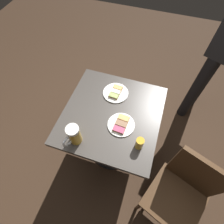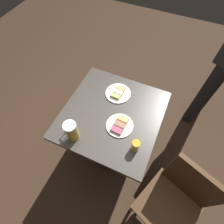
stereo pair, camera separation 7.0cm
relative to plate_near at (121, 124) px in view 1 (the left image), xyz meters
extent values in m
plane|color=#382619|center=(0.07, 0.09, -0.78)|extent=(6.00, 6.00, 0.00)
cylinder|color=black|center=(0.07, 0.09, -0.77)|extent=(0.44, 0.44, 0.01)
cylinder|color=black|center=(0.07, 0.09, -0.40)|extent=(0.09, 0.09, 0.74)
cube|color=#423D38|center=(0.07, 0.09, -0.03)|extent=(0.74, 0.72, 0.04)
cylinder|color=white|center=(0.00, 0.00, -0.01)|extent=(0.19, 0.19, 0.01)
cube|color=#9E7547|center=(0.05, 0.00, 0.01)|extent=(0.05, 0.09, 0.01)
cube|color=#E5B266|center=(0.05, 0.00, 0.02)|extent=(0.05, 0.08, 0.01)
cube|color=#9E7547|center=(0.00, 0.00, 0.01)|extent=(0.05, 0.09, 0.01)
cube|color=#997051|center=(0.00, 0.00, 0.02)|extent=(0.05, 0.08, 0.01)
cube|color=#9E7547|center=(-0.05, 0.00, 0.01)|extent=(0.05, 0.09, 0.01)
cube|color=#BC4C70|center=(-0.05, 0.00, 0.02)|extent=(0.05, 0.08, 0.01)
cylinder|color=white|center=(0.26, 0.12, -0.01)|extent=(0.20, 0.20, 0.01)
cube|color=#9E7547|center=(0.22, 0.13, 0.01)|extent=(0.05, 0.08, 0.01)
cube|color=#ADC66B|center=(0.22, 0.13, 0.02)|extent=(0.04, 0.07, 0.01)
cube|color=#9E7547|center=(0.26, 0.12, 0.01)|extent=(0.05, 0.08, 0.01)
cube|color=white|center=(0.26, 0.12, 0.02)|extent=(0.04, 0.07, 0.01)
cube|color=#9E7547|center=(0.31, 0.12, 0.01)|extent=(0.05, 0.08, 0.01)
cube|color=#E5B266|center=(0.31, 0.12, 0.02)|extent=(0.04, 0.07, 0.01)
cylinder|color=gold|center=(-0.20, 0.26, 0.06)|extent=(0.08, 0.08, 0.14)
cylinder|color=white|center=(-0.20, 0.26, 0.14)|extent=(0.08, 0.08, 0.02)
torus|color=silver|center=(-0.25, 0.28, 0.07)|extent=(0.09, 0.05, 0.09)
cylinder|color=gold|center=(-0.12, -0.16, 0.04)|extent=(0.05, 0.05, 0.10)
cylinder|color=#472D19|center=(-0.40, -0.30, -0.55)|extent=(0.03, 0.03, 0.45)
cylinder|color=#472D19|center=(-0.10, -0.42, -0.55)|extent=(0.03, 0.03, 0.45)
cylinder|color=#472D19|center=(-0.21, -0.71, -0.55)|extent=(0.03, 0.03, 0.45)
cube|color=#472D19|center=(-0.31, -0.51, -0.31)|extent=(0.49, 0.49, 0.04)
cube|color=#472D19|center=(-0.15, -0.57, -0.09)|extent=(0.15, 0.33, 0.41)
cylinder|color=black|center=(0.81, -0.59, -0.34)|extent=(0.11, 0.11, 0.88)
cylinder|color=black|center=(1.01, -0.67, -0.34)|extent=(0.11, 0.11, 0.88)
camera|label=1|loc=(-0.58, -0.12, 1.11)|focal=28.36mm
camera|label=2|loc=(-0.56, -0.19, 1.11)|focal=28.36mm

